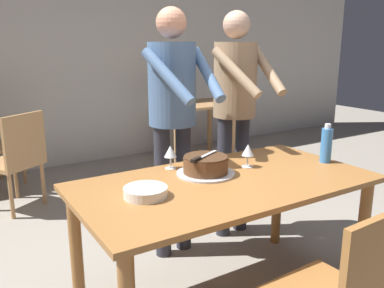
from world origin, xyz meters
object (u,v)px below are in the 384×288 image
(plate_stack, at_px, (146,192))
(person_standing_beside, at_px, (235,100))
(water_bottle, at_px, (326,145))
(person_cutting_cake, at_px, (173,107))
(cake_knife, at_px, (200,158))
(background_table, at_px, (195,116))
(wine_glass_near, at_px, (170,152))
(cake_on_platter, at_px, (206,166))
(main_dining_table, at_px, (226,198))
(background_chair_2, at_px, (16,158))
(wine_glass_far, at_px, (248,151))

(plate_stack, height_order, person_standing_beside, person_standing_beside)
(water_bottle, height_order, person_standing_beside, person_standing_beside)
(person_cutting_cake, distance_m, person_standing_beside, 0.56)
(plate_stack, bearing_deg, water_bottle, -2.82)
(cake_knife, height_order, background_table, cake_knife)
(wine_glass_near, distance_m, water_bottle, 0.99)
(cake_on_platter, bearing_deg, wine_glass_near, 120.13)
(cake_knife, bearing_deg, water_bottle, -10.97)
(cake_on_platter, height_order, background_table, cake_on_platter)
(background_table, bearing_deg, person_standing_beside, -113.99)
(person_standing_beside, bearing_deg, person_cutting_cake, -176.91)
(plate_stack, xyz_separation_m, person_standing_beside, (1.08, 0.67, 0.30))
(cake_on_platter, bearing_deg, background_table, 59.02)
(wine_glass_near, bearing_deg, person_cutting_cake, 57.84)
(cake_knife, xyz_separation_m, person_cutting_cake, (0.13, 0.54, 0.21))
(main_dining_table, xyz_separation_m, background_table, (1.45, 2.63, -0.07))
(main_dining_table, xyz_separation_m, wine_glass_near, (-0.16, 0.35, 0.21))
(cake_knife, relative_size, plate_stack, 1.14)
(cake_on_platter, height_order, background_chair_2, background_chair_2)
(water_bottle, relative_size, background_table, 0.25)
(main_dining_table, height_order, background_table, main_dining_table)
(main_dining_table, height_order, background_chair_2, background_chair_2)
(main_dining_table, bearing_deg, plate_stack, 179.04)
(cake_knife, xyz_separation_m, plate_stack, (-0.39, -0.10, -0.09))
(background_chair_2, bearing_deg, wine_glass_far, -61.69)
(cake_on_platter, xyz_separation_m, wine_glass_near, (-0.12, 0.21, 0.05))
(cake_on_platter, relative_size, wine_glass_near, 2.36)
(person_cutting_cake, bearing_deg, water_bottle, -44.44)
(cake_knife, relative_size, person_standing_beside, 0.15)
(background_chair_2, bearing_deg, cake_knife, -70.75)
(person_cutting_cake, relative_size, background_chair_2, 1.91)
(cake_knife, relative_size, person_cutting_cake, 0.15)
(cake_knife, relative_size, background_table, 0.25)
(person_standing_beside, bearing_deg, wine_glass_far, -120.51)
(main_dining_table, height_order, wine_glass_far, wine_glass_far)
(cake_knife, xyz_separation_m, person_standing_beside, (0.69, 0.57, 0.21))
(plate_stack, distance_m, wine_glass_near, 0.48)
(main_dining_table, bearing_deg, background_chair_2, 110.83)
(main_dining_table, bearing_deg, person_standing_beside, 49.37)
(background_table, xyz_separation_m, background_chair_2, (-2.24, -0.56, -0.09))
(wine_glass_near, bearing_deg, cake_knife, -76.94)
(plate_stack, bearing_deg, wine_glass_near, 45.96)
(water_bottle, bearing_deg, cake_on_platter, 165.92)
(main_dining_table, height_order, person_standing_beside, person_standing_beside)
(main_dining_table, distance_m, plate_stack, 0.51)
(wine_glass_near, distance_m, background_table, 2.81)
(cake_knife, height_order, person_cutting_cake, person_cutting_cake)
(person_cutting_cake, height_order, background_table, person_cutting_cake)
(wine_glass_near, relative_size, person_standing_beside, 0.08)
(water_bottle, height_order, person_cutting_cake, person_cutting_cake)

